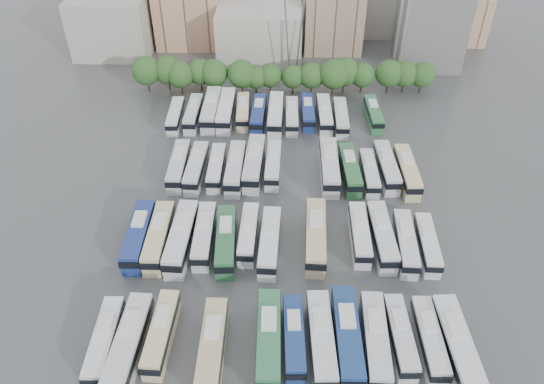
{
  "coord_description": "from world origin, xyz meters",
  "views": [
    {
      "loc": [
        -0.16,
        -62.55,
        56.72
      ],
      "look_at": [
        -1.68,
        3.45,
        3.0
      ],
      "focal_mm": 35.0,
      "sensor_mm": 36.0,
      "label": 1
    }
  ],
  "objects_px": {
    "bus_r1_s2": "(181,238)",
    "bus_r1_s13": "(427,244)",
    "bus_r0_s0": "(105,341)",
    "bus_r1_s8": "(316,236)",
    "bus_r3_s12": "(373,113)",
    "bus_r2_s2": "(196,167)",
    "bus_r2_s13": "(407,171)",
    "bus_r3_s7": "(292,116)",
    "bus_r3_s1": "(193,113)",
    "bus_r2_s3": "(217,167)",
    "bus_r1_s1": "(159,237)",
    "bus_r0_s11": "(400,337)",
    "bus_r0_s6": "(269,339)",
    "bus_r3_s4": "(243,111)",
    "bus_r0_s8": "(321,339)",
    "bus_r2_s4": "(235,168)",
    "apartment_tower": "(434,9)",
    "bus_r3_s5": "(258,114)",
    "bus_r0_s10": "(375,340)",
    "bus_r3_s8": "(308,112)",
    "bus_r1_s4": "(226,241)",
    "bus_r2_s11": "(369,173)",
    "bus_r1_s5": "(248,234)",
    "bus_r1_s11": "(382,236)",
    "bus_r0_s7": "(294,337)",
    "bus_r3_s3": "(226,110)",
    "bus_r0_s13": "(457,347)",
    "bus_r2_s10": "(350,169)",
    "bus_r3_s10": "(341,118)",
    "bus_r3_s9": "(324,114)",
    "bus_r3_s0": "(175,116)",
    "bus_r2_s1": "(179,166)",
    "bus_r0_s1": "(129,344)",
    "bus_r3_s6": "(276,114)",
    "bus_r0_s2": "(161,333)",
    "bus_r2_s5": "(254,163)",
    "bus_r2_s9": "(329,166)",
    "bus_r0_s9": "(347,337)",
    "bus_r1_s0": "(139,235)",
    "bus_r0_s4": "(212,348)",
    "bus_r1_s12": "(405,243)"
  },
  "relations": [
    {
      "from": "bus_r0_s13",
      "to": "bus_r2_s11",
      "type": "height_order",
      "value": "bus_r0_s13"
    },
    {
      "from": "bus_r3_s0",
      "to": "bus_r3_s6",
      "type": "xyz_separation_m",
      "value": [
        20.06,
        0.68,
        0.31
      ]
    },
    {
      "from": "bus_r0_s0",
      "to": "bus_r2_s2",
      "type": "xyz_separation_m",
      "value": [
        6.35,
        35.75,
        0.05
      ]
    },
    {
      "from": "bus_r2_s13",
      "to": "bus_r3_s7",
      "type": "height_order",
      "value": "bus_r2_s13"
    },
    {
      "from": "bus_r1_s2",
      "to": "bus_r3_s8",
      "type": "height_order",
      "value": "bus_r1_s2"
    },
    {
      "from": "bus_r1_s0",
      "to": "bus_r1_s4",
      "type": "relative_size",
      "value": 1.02
    },
    {
      "from": "bus_r3_s1",
      "to": "bus_r3_s12",
      "type": "relative_size",
      "value": 1.03
    },
    {
      "from": "bus_r1_s2",
      "to": "bus_r3_s9",
      "type": "distance_m",
      "value": 43.12
    },
    {
      "from": "bus_r0_s0",
      "to": "bus_r1_s8",
      "type": "distance_m",
      "value": 32.45
    },
    {
      "from": "bus_r0_s11",
      "to": "bus_r2_s3",
      "type": "relative_size",
      "value": 1.01
    },
    {
      "from": "bus_r2_s13",
      "to": "bus_r3_s9",
      "type": "bearing_deg",
      "value": 123.51
    },
    {
      "from": "bus_r1_s5",
      "to": "bus_r1_s11",
      "type": "bearing_deg",
      "value": 1.01
    },
    {
      "from": "bus_r1_s5",
      "to": "bus_r3_s0",
      "type": "height_order",
      "value": "bus_r1_s5"
    },
    {
      "from": "bus_r1_s2",
      "to": "bus_r3_s12",
      "type": "distance_m",
      "value": 49.57
    },
    {
      "from": "bus_r0_s13",
      "to": "bus_r1_s12",
      "type": "relative_size",
      "value": 1.14
    },
    {
      "from": "bus_r0_s7",
      "to": "bus_r1_s4",
      "type": "bearing_deg",
      "value": 119.08
    },
    {
      "from": "bus_r3_s4",
      "to": "bus_r3_s6",
      "type": "xyz_separation_m",
      "value": [
        6.63,
        -1.32,
        0.27
      ]
    },
    {
      "from": "apartment_tower",
      "to": "bus_r3_s4",
      "type": "xyz_separation_m",
      "value": [
        -42.2,
        -27.17,
        -11.26
      ]
    },
    {
      "from": "bus_r2_s4",
      "to": "bus_r2_s11",
      "type": "xyz_separation_m",
      "value": [
        23.18,
        -0.45,
        -0.27
      ]
    },
    {
      "from": "bus_r0_s11",
      "to": "bus_r3_s4",
      "type": "relative_size",
      "value": 1.01
    },
    {
      "from": "bus_r1_s4",
      "to": "bus_r0_s7",
      "type": "bearing_deg",
      "value": -62.09
    },
    {
      "from": "bus_r2_s13",
      "to": "bus_r3_s3",
      "type": "relative_size",
      "value": 0.94
    },
    {
      "from": "bus_r0_s7",
      "to": "bus_r0_s6",
      "type": "bearing_deg",
      "value": -171.3
    },
    {
      "from": "bus_r2_s3",
      "to": "bus_r2_s13",
      "type": "xyz_separation_m",
      "value": [
        33.0,
        -0.62,
        0.19
      ]
    },
    {
      "from": "bus_r2_s10",
      "to": "bus_r2_s11",
      "type": "distance_m",
      "value": 3.39
    },
    {
      "from": "bus_r1_s8",
      "to": "bus_r3_s1",
      "type": "height_order",
      "value": "bus_r1_s8"
    },
    {
      "from": "bus_r0_s6",
      "to": "bus_r0_s11",
      "type": "bearing_deg",
      "value": 2.78
    },
    {
      "from": "bus_r1_s11",
      "to": "bus_r3_s7",
      "type": "distance_m",
      "value": 36.91
    },
    {
      "from": "bus_r1_s2",
      "to": "bus_r1_s13",
      "type": "relative_size",
      "value": 1.23
    },
    {
      "from": "bus_r3_s5",
      "to": "bus_r0_s9",
      "type": "bearing_deg",
      "value": -73.92
    },
    {
      "from": "bus_r1_s5",
      "to": "bus_r1_s12",
      "type": "distance_m",
      "value": 23.26
    },
    {
      "from": "bus_r0_s2",
      "to": "bus_r2_s5",
      "type": "height_order",
      "value": "bus_r2_s5"
    },
    {
      "from": "bus_r0_s10",
      "to": "bus_r2_s10",
      "type": "distance_m",
      "value": 35.04
    },
    {
      "from": "bus_r2_s3",
      "to": "bus_r3_s10",
      "type": "height_order",
      "value": "bus_r3_s10"
    },
    {
      "from": "bus_r2_s3",
      "to": "bus_r2_s13",
      "type": "height_order",
      "value": "bus_r2_s13"
    },
    {
      "from": "bus_r1_s4",
      "to": "bus_r1_s8",
      "type": "relative_size",
      "value": 0.93
    },
    {
      "from": "bus_r0_s6",
      "to": "bus_r1_s11",
      "type": "distance_m",
      "value": 24.76
    },
    {
      "from": "bus_r3_s10",
      "to": "bus_r2_s1",
      "type": "bearing_deg",
      "value": -149.55
    },
    {
      "from": "bus_r2_s9",
      "to": "bus_r3_s8",
      "type": "height_order",
      "value": "bus_r2_s9"
    },
    {
      "from": "bus_r1_s2",
      "to": "bus_r3_s8",
      "type": "bearing_deg",
      "value": 64.47
    },
    {
      "from": "bus_r1_s11",
      "to": "bus_r0_s4",
      "type": "bearing_deg",
      "value": -141.73
    },
    {
      "from": "apartment_tower",
      "to": "bus_r0_s1",
      "type": "bearing_deg",
      "value": -122.23
    },
    {
      "from": "bus_r0_s6",
      "to": "bus_r3_s1",
      "type": "relative_size",
      "value": 1.15
    },
    {
      "from": "bus_r3_s5",
      "to": "bus_r0_s10",
      "type": "bearing_deg",
      "value": -70.63
    },
    {
      "from": "bus_r0_s8",
      "to": "bus_r2_s4",
      "type": "height_order",
      "value": "bus_r0_s8"
    },
    {
      "from": "bus_r1_s1",
      "to": "bus_r0_s11",
      "type": "bearing_deg",
      "value": -26.74
    },
    {
      "from": "bus_r2_s1",
      "to": "bus_r3_s10",
      "type": "xyz_separation_m",
      "value": [
        29.6,
        16.94,
        -0.09
      ]
    },
    {
      "from": "bus_r3_s9",
      "to": "bus_r2_s11",
      "type": "bearing_deg",
      "value": -71.85
    },
    {
      "from": "bus_r2_s3",
      "to": "bus_r3_s5",
      "type": "relative_size",
      "value": 0.95
    },
    {
      "from": "bus_r1_s5",
      "to": "bus_r3_s8",
      "type": "xyz_separation_m",
      "value": [
        9.95,
        35.85,
        -0.03
      ]
    }
  ]
}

